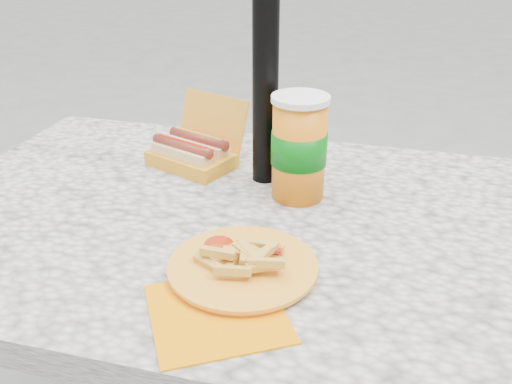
% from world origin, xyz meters
% --- Properties ---
extents(picnic_table, '(1.20, 0.80, 0.75)m').
position_xyz_m(picnic_table, '(0.00, 0.00, 0.64)').
color(picnic_table, beige).
rests_on(picnic_table, ground).
extents(umbrella_pole, '(0.05, 0.05, 2.20)m').
position_xyz_m(umbrella_pole, '(0.00, 0.16, 1.10)').
color(umbrella_pole, black).
rests_on(umbrella_pole, ground).
extents(hotdog_box, '(0.21, 0.20, 0.14)m').
position_xyz_m(hotdog_box, '(-0.16, 0.19, 0.78)').
color(hotdog_box, orange).
rests_on(hotdog_box, picnic_table).
extents(fries_plate, '(0.25, 0.34, 0.05)m').
position_xyz_m(fries_plate, '(0.05, -0.18, 0.76)').
color(fries_plate, orange).
rests_on(fries_plate, picnic_table).
extents(soda_cup, '(0.11, 0.11, 0.20)m').
position_xyz_m(soda_cup, '(0.08, 0.10, 0.85)').
color(soda_cup, orange).
rests_on(soda_cup, picnic_table).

